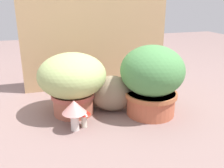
# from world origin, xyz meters

# --- Properties ---
(ground_plane) EXTENTS (6.00, 6.00, 0.00)m
(ground_plane) POSITION_xyz_m (0.00, 0.00, 0.00)
(ground_plane) COLOR gray
(cardboard_backdrop) EXTENTS (1.08, 0.03, 0.98)m
(cardboard_backdrop) POSITION_xyz_m (0.14, 0.54, 0.49)
(cardboard_backdrop) COLOR tan
(cardboard_backdrop) RESTS_ON ground
(grass_planter) EXTENTS (0.39, 0.39, 0.36)m
(grass_planter) POSITION_xyz_m (-0.12, 0.11, 0.21)
(grass_planter) COLOR #B4644D
(grass_planter) RESTS_ON ground
(leafy_planter) EXTENTS (0.37, 0.37, 0.41)m
(leafy_planter) POSITION_xyz_m (0.32, -0.03, 0.22)
(leafy_planter) COLOR #B85D40
(leafy_planter) RESTS_ON ground
(cat) EXTENTS (0.37, 0.24, 0.32)m
(cat) POSITION_xyz_m (0.13, 0.08, 0.12)
(cat) COLOR #84715B
(cat) RESTS_ON ground
(mushroom_ornament_pink) EXTENTS (0.13, 0.13, 0.17)m
(mushroom_ornament_pink) POSITION_xyz_m (-0.14, -0.09, 0.12)
(mushroom_ornament_pink) COLOR silver
(mushroom_ornament_pink) RESTS_ON ground
(mushroom_ornament_red) EXTENTS (0.07, 0.07, 0.11)m
(mushroom_ornament_red) POSITION_xyz_m (-0.09, -0.08, 0.08)
(mushroom_ornament_red) COLOR silver
(mushroom_ornament_red) RESTS_ON ground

